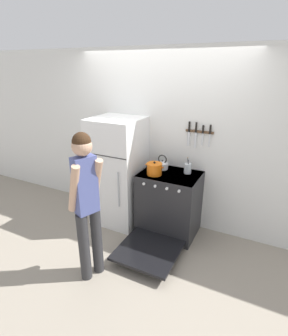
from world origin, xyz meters
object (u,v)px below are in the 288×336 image
at_px(utensil_jar, 188,168).
at_px(person, 87,201).
at_px(stove_range, 168,205).
at_px(tea_kettle, 162,165).
at_px(refrigerator, 118,172).
at_px(dutch_oven_pot, 154,169).

height_order(utensil_jar, person, person).
relative_size(stove_range, tea_kettle, 6.36).
height_order(refrigerator, person, person).
relative_size(refrigerator, person, 0.95).
distance_m(refrigerator, person, 1.24).
distance_m(stove_range, dutch_oven_pot, 0.58).
height_order(tea_kettle, person, person).
relative_size(refrigerator, tea_kettle, 7.64).
relative_size(refrigerator, utensil_jar, 7.08).
bearing_deg(dutch_oven_pot, stove_range, 24.25).
relative_size(dutch_oven_pot, utensil_jar, 1.12).
height_order(refrigerator, dutch_oven_pot, refrigerator).
relative_size(stove_range, person, 0.79).
distance_m(dutch_oven_pot, person, 1.12).
relative_size(tea_kettle, utensil_jar, 0.93).
height_order(stove_range, tea_kettle, tea_kettle).
bearing_deg(dutch_oven_pot, tea_kettle, 86.62).
bearing_deg(person, dutch_oven_pot, 6.48).
distance_m(utensil_jar, person, 1.50).
height_order(stove_range, person, person).
relative_size(stove_range, utensil_jar, 5.90).
bearing_deg(dutch_oven_pot, person, -104.71).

